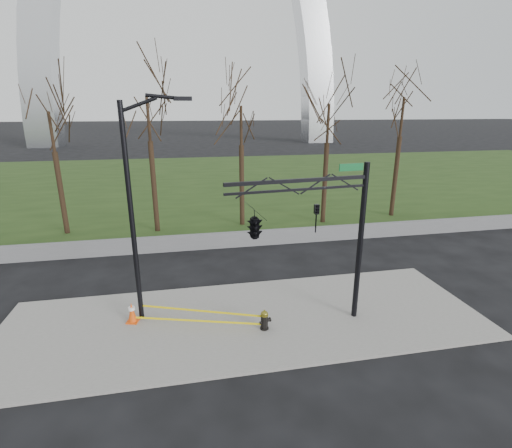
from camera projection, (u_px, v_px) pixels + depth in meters
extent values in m
plane|color=black|center=(246.00, 321.00, 14.17)|extent=(500.00, 500.00, 0.00)
cube|color=gray|center=(246.00, 320.00, 14.15)|extent=(18.00, 6.00, 0.10)
cube|color=#203714|center=(202.00, 179.00, 42.27)|extent=(120.00, 40.00, 0.06)
cube|color=#59595B|center=(223.00, 240.00, 21.53)|extent=(60.00, 0.30, 0.90)
cylinder|color=black|center=(264.00, 328.00, 13.48)|extent=(0.31, 0.31, 0.06)
cylinder|color=black|center=(264.00, 322.00, 13.41)|extent=(0.24, 0.24, 0.55)
cylinder|color=black|center=(269.00, 320.00, 13.47)|extent=(0.22, 0.19, 0.15)
cylinder|color=black|center=(261.00, 323.00, 13.34)|extent=(0.11, 0.11, 0.09)
cylinder|color=olive|center=(264.00, 315.00, 13.32)|extent=(0.28, 0.28, 0.06)
ellipsoid|color=olive|center=(264.00, 314.00, 13.30)|extent=(0.26, 0.26, 0.19)
cylinder|color=olive|center=(264.00, 311.00, 13.27)|extent=(0.06, 0.06, 0.07)
cube|color=#DF480B|center=(133.00, 321.00, 13.93)|extent=(0.50, 0.50, 0.05)
cone|color=#DF480B|center=(132.00, 312.00, 13.81)|extent=(0.32, 0.32, 0.75)
cylinder|color=white|center=(132.00, 309.00, 13.77)|extent=(0.24, 0.24, 0.11)
cylinder|color=black|center=(132.00, 220.00, 13.08)|extent=(0.18, 0.18, 8.00)
cylinder|color=black|center=(138.00, 105.00, 12.08)|extent=(1.27, 0.24, 0.56)
cylinder|color=black|center=(164.00, 97.00, 12.24)|extent=(1.21, 0.23, 0.22)
cube|color=black|center=(183.00, 99.00, 12.42)|extent=(0.62, 0.28, 0.14)
cylinder|color=black|center=(360.00, 245.00, 13.51)|extent=(0.20, 0.20, 6.00)
cube|color=black|center=(299.00, 181.00, 12.07)|extent=(4.99, 0.63, 0.12)
cube|color=black|center=(298.00, 190.00, 12.16)|extent=(4.98, 0.59, 0.08)
cube|color=#0C5926|center=(351.00, 167.00, 12.49)|extent=(0.90, 0.13, 0.25)
imported|color=black|center=(316.00, 219.00, 12.66)|extent=(0.18, 0.22, 1.00)
imported|color=black|center=(255.00, 224.00, 12.05)|extent=(0.78, 2.52, 1.00)
cube|color=yellow|center=(201.00, 311.00, 13.71)|extent=(4.43, 1.67, 0.08)
cube|color=yellow|center=(197.00, 321.00, 13.66)|extent=(4.73, 1.41, 0.08)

